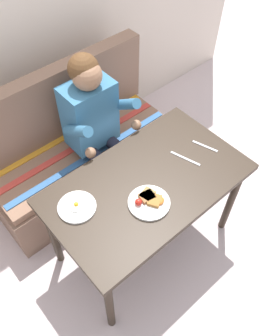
# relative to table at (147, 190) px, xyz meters

# --- Properties ---
(ground_plane) EXTENTS (8.00, 8.00, 0.00)m
(ground_plane) POSITION_rel_table_xyz_m (0.00, 0.00, -0.65)
(ground_plane) COLOR beige
(back_wall) EXTENTS (4.40, 0.10, 2.60)m
(back_wall) POSITION_rel_table_xyz_m (0.00, 1.27, 0.65)
(back_wall) COLOR beige
(back_wall) RESTS_ON ground
(table) EXTENTS (1.20, 0.70, 0.73)m
(table) POSITION_rel_table_xyz_m (0.00, 0.00, 0.00)
(table) COLOR #2F241A
(table) RESTS_ON ground
(couch) EXTENTS (1.44, 0.56, 1.00)m
(couch) POSITION_rel_table_xyz_m (0.00, 0.76, -0.32)
(couch) COLOR #7E5F4D
(couch) RESTS_ON ground
(person) EXTENTS (0.45, 0.61, 1.21)m
(person) POSITION_rel_table_xyz_m (0.08, 0.59, 0.09)
(person) COLOR teal
(person) RESTS_ON ground
(plate_breakfast) EXTENTS (0.24, 0.24, 0.05)m
(plate_breakfast) POSITION_rel_table_xyz_m (-0.09, -0.11, 0.10)
(plate_breakfast) COLOR white
(plate_breakfast) RESTS_ON table
(plate_eggs) EXTENTS (0.21, 0.21, 0.04)m
(plate_eggs) POSITION_rel_table_xyz_m (-0.41, 0.12, 0.09)
(plate_eggs) COLOR white
(plate_eggs) RESTS_ON table
(fork) EXTENTS (0.06, 0.17, 0.00)m
(fork) POSITION_rel_table_xyz_m (0.47, -0.03, 0.08)
(fork) COLOR silver
(fork) RESTS_ON table
(knife) EXTENTS (0.07, 0.20, 0.00)m
(knife) POSITION_rel_table_xyz_m (0.30, -0.02, 0.08)
(knife) COLOR silver
(knife) RESTS_ON table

